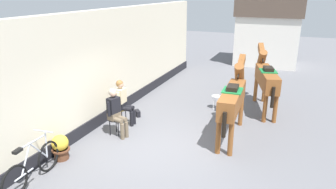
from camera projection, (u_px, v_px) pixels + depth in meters
ground_plane at (198, 109)px, 10.77m from camera, size 40.00×40.00×0.00m
pub_facade_wall at (110, 69)px, 9.89m from camera, size 0.34×14.00×3.40m
distant_cottage at (268, 31)px, 16.71m from camera, size 3.40×2.60×3.50m
seated_visitor_near at (115, 110)px, 8.61m from camera, size 0.61×0.48×1.39m
seated_visitor_far at (123, 100)px, 9.38m from camera, size 0.61×0.49×1.39m
saddled_horse_near at (233, 97)px, 8.44m from camera, size 0.54×3.00×2.06m
saddled_horse_far at (266, 77)px, 10.37m from camera, size 1.08×2.92×2.06m
flower_planter_near at (60, 147)px, 7.50m from camera, size 0.43×0.43×0.64m
leaning_bicycle at (33, 167)px, 6.56m from camera, size 0.50×1.76×1.02m
spare_stool_white at (216, 98)px, 10.71m from camera, size 0.32×0.32×0.46m
satchel_bag at (138, 113)px, 10.15m from camera, size 0.28×0.28×0.20m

